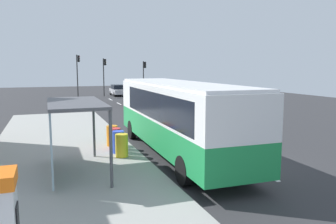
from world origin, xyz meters
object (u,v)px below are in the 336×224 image
at_px(recycling_bin_blue, 118,142).
at_px(traffic_light_near_side, 144,73).
at_px(recycling_bin_yellow, 122,145).
at_px(white_van, 140,92).
at_px(recycling_bin_orange, 112,136).
at_px(traffic_light_far_side, 78,69).
at_px(recycling_bin_red, 115,139).
at_px(sedan_near, 118,90).
at_px(bus, 176,114).
at_px(traffic_light_median, 104,71).
at_px(bus_shelter, 66,119).

height_order(recycling_bin_blue, traffic_light_near_side, traffic_light_near_side).
xyz_separation_m(recycling_bin_yellow, traffic_light_near_side, (9.70, 30.10, 2.49)).
bearing_deg(recycling_bin_yellow, white_van, 72.66).
xyz_separation_m(recycling_bin_orange, traffic_light_far_side, (1.09, 28.80, 2.96)).
height_order(recycling_bin_yellow, recycling_bin_blue, same).
bearing_deg(recycling_bin_orange, traffic_light_near_side, 70.89).
height_order(recycling_bin_yellow, traffic_light_near_side, traffic_light_near_side).
xyz_separation_m(recycling_bin_red, recycling_bin_orange, (0.00, 0.70, 0.00)).
bearing_deg(traffic_light_near_side, traffic_light_far_side, 174.69).
distance_m(sedan_near, traffic_light_far_side, 6.18).
distance_m(bus, traffic_light_median, 31.63).
bearing_deg(recycling_bin_red, traffic_light_far_side, 87.88).
bearing_deg(traffic_light_median, bus_shelter, -101.61).
height_order(white_van, traffic_light_far_side, traffic_light_far_side).
bearing_deg(sedan_near, traffic_light_median, -174.35).
relative_size(recycling_bin_orange, traffic_light_median, 0.19).
bearing_deg(recycling_bin_blue, traffic_light_far_side, 87.92).
bearing_deg(recycling_bin_orange, recycling_bin_red, -90.00).
bearing_deg(traffic_light_far_side, white_van, -62.97).
relative_size(recycling_bin_yellow, traffic_light_near_side, 0.20).
height_order(white_van, traffic_light_median, traffic_light_median).
relative_size(bus, sedan_near, 2.51).
height_order(bus, sedan_near, bus).
height_order(white_van, recycling_bin_red, white_van).
distance_m(traffic_light_far_side, traffic_light_median, 3.60).
xyz_separation_m(recycling_bin_yellow, traffic_light_far_side, (1.09, 30.90, 2.96)).
relative_size(recycling_bin_red, traffic_light_near_side, 0.20).
bearing_deg(traffic_light_far_side, recycling_bin_yellow, -92.03).
relative_size(white_van, recycling_bin_yellow, 5.53).
distance_m(recycling_bin_blue, recycling_bin_red, 0.70).
distance_m(recycling_bin_blue, traffic_light_far_side, 30.36).
height_order(bus, recycling_bin_orange, bus).
xyz_separation_m(traffic_light_far_side, traffic_light_median, (3.50, 0.80, -0.25)).
distance_m(recycling_bin_yellow, bus_shelter, 3.02).
relative_size(sedan_near, bus_shelter, 1.10).
bearing_deg(traffic_light_median, traffic_light_near_side, -17.40).
height_order(traffic_light_far_side, traffic_light_median, traffic_light_far_side).
bearing_deg(sedan_near, recycling_bin_yellow, -101.52).
bearing_deg(traffic_light_median, recycling_bin_blue, -98.44).
bearing_deg(traffic_light_median, recycling_bin_orange, -98.83).
bearing_deg(recycling_bin_yellow, traffic_light_near_side, 72.13).
distance_m(white_van, sedan_near, 11.40).
xyz_separation_m(recycling_bin_orange, traffic_light_median, (4.60, 29.60, 2.72)).
height_order(sedan_near, recycling_bin_orange, sedan_near).
bearing_deg(bus_shelter, recycling_bin_orange, 58.18).
bearing_deg(recycling_bin_red, white_van, 71.47).
distance_m(sedan_near, recycling_bin_orange, 30.49).
bearing_deg(bus_shelter, bus, 19.24).
xyz_separation_m(sedan_near, traffic_light_median, (-1.90, -0.19, 2.58)).
distance_m(sedan_near, recycling_bin_yellow, 32.54).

